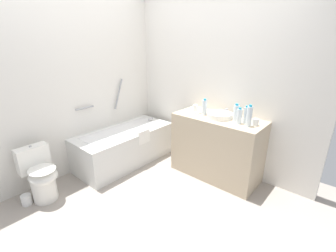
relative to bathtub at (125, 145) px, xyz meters
name	(u,v)px	position (x,y,z in m)	size (l,w,h in m)	color
ground_plane	(146,202)	(-0.49, -0.98, -0.28)	(3.69, 3.69, 0.00)	#9E9389
wall_back_tiled	(74,85)	(-0.49, 0.39, 0.97)	(3.09, 0.10, 2.50)	silver
wall_right_mirror	(213,83)	(0.90, -0.98, 0.97)	(0.10, 3.04, 2.50)	silver
bathtub	(125,145)	(0.00, 0.00, 0.00)	(1.52, 0.68, 1.25)	silver
toilet	(41,176)	(-1.25, 0.02, 0.03)	(0.35, 0.46, 0.66)	white
vanity_counter	(216,147)	(0.59, -1.28, 0.15)	(0.53, 1.19, 0.87)	tan
sink_basin	(220,115)	(0.59, -1.29, 0.61)	(0.33, 0.33, 0.06)	white
sink_faucet	(227,112)	(0.78, -1.29, 0.62)	(0.11, 0.15, 0.08)	silver
water_bottle_0	(204,107)	(0.56, -1.07, 0.69)	(0.07, 0.07, 0.22)	silver
water_bottle_1	(249,116)	(0.52, -1.71, 0.71)	(0.06, 0.06, 0.26)	silver
water_bottle_2	(236,113)	(0.60, -1.51, 0.69)	(0.07, 0.07, 0.22)	silver
water_bottle_3	(239,116)	(0.53, -1.58, 0.68)	(0.06, 0.06, 0.20)	silver
water_bottle_4	(246,115)	(0.59, -1.64, 0.69)	(0.06, 0.06, 0.22)	silver
drinking_glass_0	(195,108)	(0.60, -0.90, 0.63)	(0.06, 0.06, 0.10)	white
drinking_glass_1	(256,122)	(0.60, -1.76, 0.62)	(0.07, 0.07, 0.08)	white
soap_dish	(198,113)	(0.54, -0.98, 0.59)	(0.09, 0.06, 0.02)	white
toilet_paper_roll	(26,200)	(-1.44, 0.06, -0.22)	(0.11, 0.11, 0.13)	white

